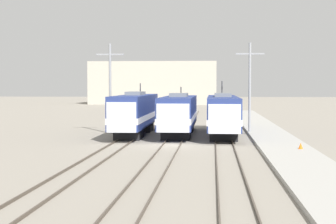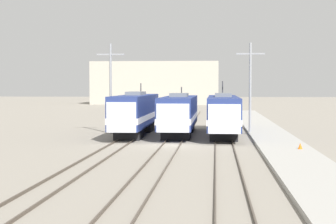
# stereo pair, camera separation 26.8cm
# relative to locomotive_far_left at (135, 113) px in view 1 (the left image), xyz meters

# --- Properties ---
(ground_plane) EXTENTS (400.00, 400.00, 0.00)m
(ground_plane) POSITION_rel_locomotive_far_left_xyz_m (4.37, -9.15, -2.24)
(ground_plane) COLOR gray
(rail_pair_far_left) EXTENTS (1.51, 120.00, 0.15)m
(rail_pair_far_left) POSITION_rel_locomotive_far_left_xyz_m (0.00, -9.15, -2.16)
(rail_pair_far_left) COLOR #4C4238
(rail_pair_far_left) RESTS_ON ground_plane
(rail_pair_center) EXTENTS (1.51, 120.00, 0.15)m
(rail_pair_center) POSITION_rel_locomotive_far_left_xyz_m (4.37, -9.15, -2.16)
(rail_pair_center) COLOR #4C4238
(rail_pair_center) RESTS_ON ground_plane
(rail_pair_far_right) EXTENTS (1.51, 120.00, 0.15)m
(rail_pair_far_right) POSITION_rel_locomotive_far_left_xyz_m (8.74, -9.15, -2.16)
(rail_pair_far_right) COLOR #4C4238
(rail_pair_far_right) RESTS_ON ground_plane
(locomotive_far_left) EXTENTS (2.81, 17.56, 5.20)m
(locomotive_far_left) POSITION_rel_locomotive_far_left_xyz_m (0.00, 0.00, 0.00)
(locomotive_far_left) COLOR black
(locomotive_far_left) RESTS_ON ground_plane
(locomotive_center) EXTENTS (3.11, 16.90, 4.82)m
(locomotive_center) POSITION_rel_locomotive_far_left_xyz_m (4.37, 0.03, -0.07)
(locomotive_center) COLOR black
(locomotive_center) RESTS_ON ground_plane
(locomotive_far_right) EXTENTS (2.98, 19.39, 5.45)m
(locomotive_far_right) POSITION_rel_locomotive_far_left_xyz_m (8.74, 0.29, -0.07)
(locomotive_far_right) COLOR black
(locomotive_far_right) RESTS_ON ground_plane
(catenary_tower_left) EXTENTS (2.88, 0.26, 9.28)m
(catenary_tower_left) POSITION_rel_locomotive_far_left_xyz_m (-2.83, 1.85, 2.78)
(catenary_tower_left) COLOR gray
(catenary_tower_left) RESTS_ON ground_plane
(catenary_tower_right) EXTENTS (2.88, 0.26, 9.28)m
(catenary_tower_right) POSITION_rel_locomotive_far_left_xyz_m (11.49, 1.85, 2.78)
(catenary_tower_right) COLOR gray
(catenary_tower_right) RESTS_ON ground_plane
(platform) EXTENTS (4.00, 120.00, 0.28)m
(platform) POSITION_rel_locomotive_far_left_xyz_m (13.30, -9.15, -2.10)
(platform) COLOR #A8A59E
(platform) RESTS_ON ground_plane
(traffic_cone) EXTENTS (0.34, 0.34, 0.46)m
(traffic_cone) POSITION_rel_locomotive_far_left_xyz_m (14.24, -13.64, -1.72)
(traffic_cone) COLOR orange
(traffic_cone) RESTS_ON platform
(depot_building) EXTENTS (33.62, 12.32, 11.30)m
(depot_building) POSITION_rel_locomotive_far_left_xyz_m (-8.13, 95.14, 3.41)
(depot_building) COLOR #B2AD9E
(depot_building) RESTS_ON ground_plane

